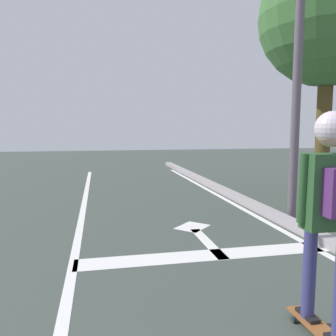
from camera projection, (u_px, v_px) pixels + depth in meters
The scene contains 9 objects.
lane_line_center at pixel (70, 280), 3.83m from camera, with size 0.12×20.00×0.01m, color white.
lane_line_curbside at pixel (332, 258), 4.50m from camera, with size 0.12×20.00×0.01m, color white.
stop_bar at pixel (207, 255), 4.59m from camera, with size 3.50×0.40×0.01m, color white.
lane_arrow_stem at pixel (208, 243), 5.10m from camera, with size 0.16×1.40×0.01m, color white.
lane_arrow_head at pixel (192, 227), 5.93m from camera, with size 0.56×0.44×0.01m, color white.
skateboard at pixel (322, 331), 2.75m from camera, with size 0.21×0.77×0.08m.
skater at pixel (330, 193), 2.61m from camera, with size 0.48×0.64×1.76m.
traffic_signal_mast at pixel (237, 16), 5.84m from camera, with size 5.23×0.34×5.23m.
roadside_tree at pixel (329, 17), 7.69m from camera, with size 3.15×3.15×5.84m.
Camera 1 is at (0.32, 2.19, 1.70)m, focal length 36.28 mm.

